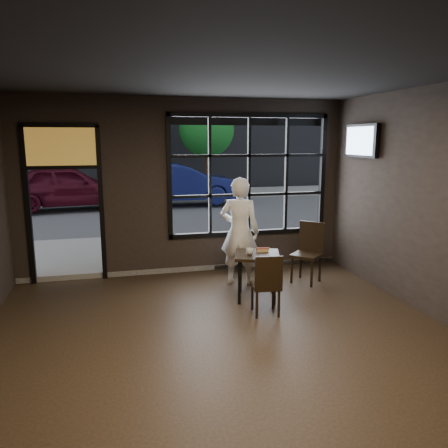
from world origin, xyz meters
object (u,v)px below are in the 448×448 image
object	(u,v)px
navy_car	(179,184)
man	(240,231)
chair_near	(266,284)
cafe_table	(257,276)

from	to	relation	value
navy_car	man	bearing A→B (deg)	-179.96
chair_near	navy_car	bearing A→B (deg)	-85.71
cafe_table	navy_car	distance (m)	10.01
cafe_table	man	distance (m)	0.95
cafe_table	chair_near	world-z (taller)	chair_near
man	navy_car	size ratio (longest dim) A/B	0.41
cafe_table	man	size ratio (longest dim) A/B	0.40
navy_car	chair_near	bearing A→B (deg)	-179.74
chair_near	navy_car	xyz separation A→B (m)	(0.27, 10.61, 0.39)
chair_near	navy_car	size ratio (longest dim) A/B	0.20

